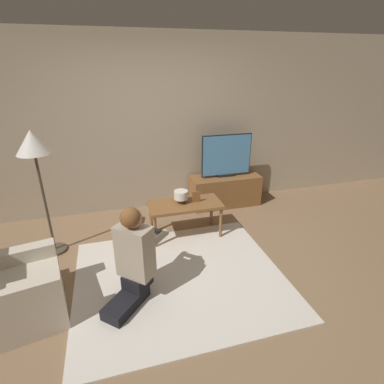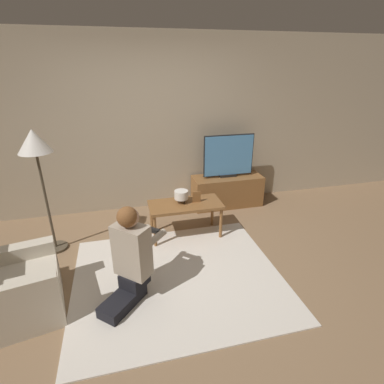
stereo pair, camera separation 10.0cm
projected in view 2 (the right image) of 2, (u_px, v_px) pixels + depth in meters
name	position (u px, v px, depth m)	size (l,w,h in m)	color
ground_plane	(178.00, 278.00, 3.29)	(10.00, 10.00, 0.00)	#896B4C
wall_back	(151.00, 126.00, 4.49)	(10.00, 0.06, 2.60)	tan
rug	(178.00, 277.00, 3.28)	(2.22, 1.93, 0.02)	silver
tv_stand	(227.00, 191.00, 4.90)	(1.12, 0.43, 0.49)	brown
tv	(229.00, 156.00, 4.67)	(0.81, 0.08, 0.68)	black
coffee_table	(185.00, 207.00, 3.94)	(0.95, 0.46, 0.48)	brown
floor_lamp	(36.00, 150.00, 3.30)	(0.37, 0.37, 1.52)	#4C4233
person_kneeling	(131.00, 255.00, 2.85)	(0.75, 0.78, 0.98)	black
picture_frame	(196.00, 197.00, 3.93)	(0.11, 0.01, 0.15)	brown
table_lamp	(181.00, 196.00, 3.90)	(0.18, 0.18, 0.17)	#4C3823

